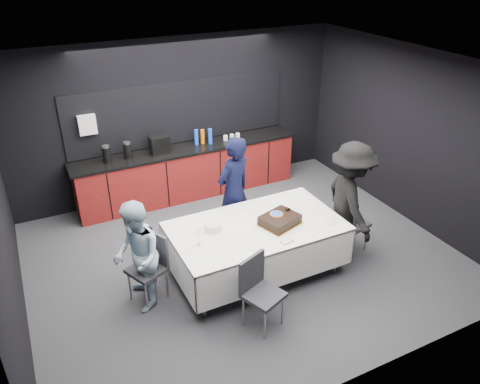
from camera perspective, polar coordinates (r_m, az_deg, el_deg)
name	(u,v)px	position (r m, az deg, el deg)	size (l,w,h in m)	color
ground	(243,257)	(7.05, 0.37, -7.89)	(6.00, 6.00, 0.00)	#3C3D41
room_shell	(243,141)	(6.14, 0.42, 6.26)	(6.04, 5.04, 2.82)	white
kitchenette	(187,167)	(8.54, -6.45, 2.99)	(4.10, 0.64, 2.05)	maroon
party_table	(256,234)	(6.40, 2.00, -5.13)	(2.32, 1.32, 0.78)	#99999E
cake_assembly	(280,220)	(6.34, 4.87, -3.39)	(0.62, 0.56, 0.17)	#F1B846
plate_stack	(213,226)	(6.21, -3.32, -4.19)	(0.24, 0.24, 0.10)	white
loose_plate_near	(256,246)	(5.90, 1.93, -6.64)	(0.22, 0.22, 0.01)	white
loose_plate_right_a	(296,211)	(6.68, 6.81, -2.30)	(0.19, 0.19, 0.01)	white
loose_plate_right_b	(332,222)	(6.51, 11.12, -3.58)	(0.19, 0.19, 0.01)	white
loose_plate_far	(255,212)	(6.60, 1.89, -2.50)	(0.18, 0.18, 0.01)	white
fork_pile	(287,241)	(6.02, 5.73, -5.92)	(0.17, 0.10, 0.03)	white
champagne_flute	(198,234)	(5.88, -5.11, -5.10)	(0.06, 0.06, 0.22)	white
chair_left	(151,262)	(6.16, -10.83, -8.34)	(0.55, 0.55, 0.92)	#2D2D32
chair_right	(349,221)	(7.07, 13.13, -3.40)	(0.50, 0.50, 0.92)	#2D2D32
chair_near	(258,287)	(5.67, 2.26, -11.48)	(0.54, 0.54, 0.92)	#2D2D32
person_center	(234,191)	(6.97, -0.78, 0.07)	(0.63, 0.42, 1.74)	black
person_left	(137,257)	(5.93, -12.43, -7.72)	(0.72, 0.56, 1.47)	#A7BFD2
person_right	(350,201)	(6.85, 13.25, -1.10)	(1.15, 0.66, 1.77)	black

